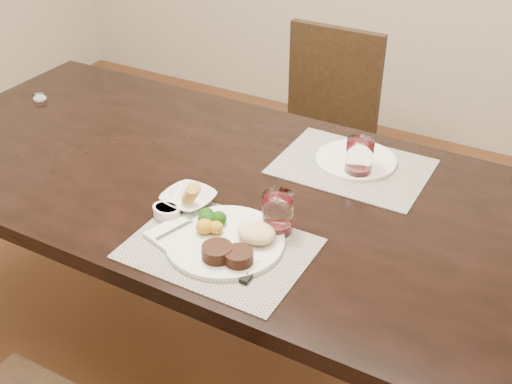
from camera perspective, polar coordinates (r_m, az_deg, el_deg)
The scene contains 14 objects.
ground_plane at distance 2.46m, azimuth -4.02°, elevation -13.35°, with size 4.50×4.50×0.00m, color #4B2718.
dining_table at distance 2.03m, azimuth -4.74°, elevation -0.21°, with size 2.00×1.00×0.75m.
chair_far at distance 2.82m, azimuth 5.88°, elevation 6.09°, with size 0.42×0.42×0.90m.
placemat_near at distance 1.66m, azimuth -3.28°, elevation -5.03°, with size 0.46×0.34×0.00m, color gray.
placemat_far at distance 2.02m, azimuth 8.55°, elevation 2.24°, with size 0.46×0.34×0.00m, color gray.
dinner_plate at distance 1.66m, azimuth -2.42°, elevation -4.30°, with size 0.31×0.31×0.06m.
napkin_fork at distance 1.72m, azimuth -6.83°, elevation -3.29°, with size 0.14×0.19×0.02m.
steak_knife at distance 1.60m, azimuth 0.21°, elevation -6.39°, with size 0.03×0.25×0.01m.
cracker_bowl at distance 1.82m, azimuth -6.01°, elevation -0.62°, with size 0.16×0.16×0.06m.
sauce_ramekin at distance 1.78m, azimuth -7.94°, elevation -1.70°, with size 0.08×0.12×0.06m.
wine_glass_near at distance 1.69m, azimuth 1.91°, elevation -2.06°, with size 0.08×0.08×0.11m.
far_plate at distance 2.05m, azimuth 8.87°, elevation 2.84°, with size 0.25×0.25×0.01m, color silver.
wine_glass_far at distance 1.96m, azimuth 9.15°, elevation 2.89°, with size 0.08×0.08×0.12m.
salt_cellar at distance 2.56m, azimuth -18.67°, elevation 7.92°, with size 0.05×0.05×0.02m.
Camera 1 is at (0.97, -1.39, 1.78)m, focal length 45.00 mm.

